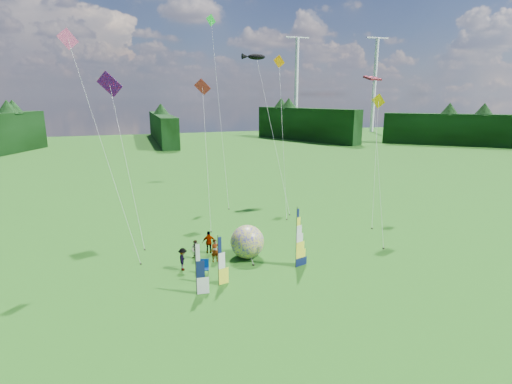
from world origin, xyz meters
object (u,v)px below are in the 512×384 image
object	(u,v)px
side_banner_left	(218,262)
side_banner_far	(196,270)
spectator_c	(183,259)
feather_banner_main	(296,239)
bol_inflatable	(247,242)
kite_whale	(272,123)
camp_chair	(205,268)
spectator_d	(209,242)
spectator_a	(215,251)
spectator_b	(196,250)

from	to	relation	value
side_banner_left	side_banner_far	xyz separation A→B (m)	(-1.61, -0.81, 0.00)
side_banner_left	spectator_c	bearing A→B (deg)	106.70
feather_banner_main	spectator_c	size ratio (longest dim) A/B	2.68
side_banner_far	bol_inflatable	distance (m)	6.67
side_banner_far	spectator_c	size ratio (longest dim) A/B	2.04
spectator_c	kite_whale	xyz separation A→B (m)	(12.75, 16.31, 8.32)
camp_chair	spectator_d	bearing A→B (deg)	86.40
side_banner_left	spectator_d	distance (m)	5.74
bol_inflatable	spectator_c	bearing A→B (deg)	-171.87
side_banner_far	kite_whale	size ratio (longest dim) A/B	0.19
spectator_a	spectator_d	xyz separation A→B (m)	(-0.10, 1.80, 0.03)
feather_banner_main	bol_inflatable	distance (m)	4.12
spectator_b	spectator_d	bearing A→B (deg)	69.53
bol_inflatable	spectator_b	xyz separation A→B (m)	(-3.82, 0.99, -0.55)
spectator_a	spectator_b	world-z (taller)	spectator_a
side_banner_left	kite_whale	world-z (taller)	kite_whale
spectator_d	kite_whale	distance (m)	19.08
feather_banner_main	side_banner_left	xyz separation A→B (m)	(-5.98, -1.00, -0.54)
side_banner_left	camp_chair	bearing A→B (deg)	93.45
side_banner_far	spectator_a	distance (m)	5.24
feather_banner_main	spectator_d	xyz separation A→B (m)	(-5.46, 4.67, -1.31)
spectator_a	feather_banner_main	bearing A→B (deg)	-34.27
side_banner_left	kite_whale	xyz separation A→B (m)	(10.85, 19.43, 7.46)
spectator_d	kite_whale	world-z (taller)	kite_whale
kite_whale	spectator_a	bearing A→B (deg)	-146.55
spectator_a	spectator_c	distance (m)	2.63
bol_inflatable	spectator_b	size ratio (longest dim) A/B	1.74
side_banner_far	spectator_c	xyz separation A→B (m)	(-0.29, 3.93, -0.86)
side_banner_far	spectator_d	distance (m)	6.86
side_banner_far	spectator_b	distance (m)	5.80
side_banner_far	spectator_d	world-z (taller)	side_banner_far
feather_banner_main	side_banner_left	bearing A→B (deg)	173.18
side_banner_far	camp_chair	world-z (taller)	side_banner_far
bol_inflatable	spectator_d	world-z (taller)	bol_inflatable
spectator_a	kite_whale	distance (m)	20.37
side_banner_far	bol_inflatable	size ratio (longest dim) A/B	1.30
bol_inflatable	spectator_a	xyz separation A→B (m)	(-2.52, 0.02, -0.42)
spectator_c	kite_whale	distance (m)	22.31
bol_inflatable	spectator_a	distance (m)	2.56
spectator_c	spectator_b	bearing A→B (deg)	-23.63
spectator_c	feather_banner_main	bearing A→B (deg)	-93.10
side_banner_far	spectator_b	bearing A→B (deg)	84.64
side_banner_far	spectator_c	world-z (taller)	side_banner_far
spectator_c	camp_chair	xyz separation A→B (m)	(1.31, -1.31, -0.28)
side_banner_far	spectator_d	bearing A→B (deg)	75.82
side_banner_far	bol_inflatable	bearing A→B (deg)	48.41
side_banner_left	kite_whale	distance (m)	23.47
side_banner_left	spectator_b	bearing A→B (deg)	83.34
spectator_d	camp_chair	distance (m)	4.03
side_banner_far	camp_chair	bearing A→B (deg)	72.80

